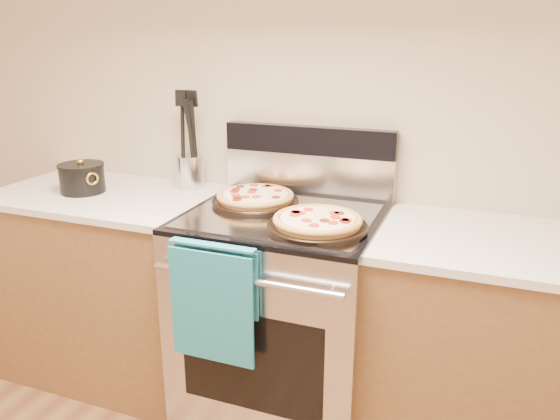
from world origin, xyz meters
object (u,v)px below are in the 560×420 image
(pepperoni_pizza_back, at_px, (255,198))
(saucepan, at_px, (82,179))
(pepperoni_pizza_front, at_px, (317,222))
(utensil_crock, at_px, (190,172))
(range_body, at_px, (283,320))

(pepperoni_pizza_back, distance_m, saucepan, 0.83)
(pepperoni_pizza_front, xyz_separation_m, utensil_crock, (-0.73, 0.37, 0.04))
(range_body, height_order, utensil_crock, utensil_crock)
(utensil_crock, bearing_deg, pepperoni_pizza_back, -22.83)
(range_body, bearing_deg, pepperoni_pizza_back, 155.04)
(range_body, xyz_separation_m, utensil_crock, (-0.55, 0.24, 0.54))
(pepperoni_pizza_front, height_order, utensil_crock, utensil_crock)
(pepperoni_pizza_front, height_order, saucepan, saucepan)
(range_body, bearing_deg, pepperoni_pizza_front, -35.84)
(range_body, distance_m, utensil_crock, 0.81)
(range_body, relative_size, pepperoni_pizza_front, 2.50)
(range_body, xyz_separation_m, pepperoni_pizza_back, (-0.15, 0.07, 0.50))
(pepperoni_pizza_front, bearing_deg, range_body, 144.16)
(utensil_crock, bearing_deg, saucepan, -150.38)
(pepperoni_pizza_front, bearing_deg, utensil_crock, 153.26)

